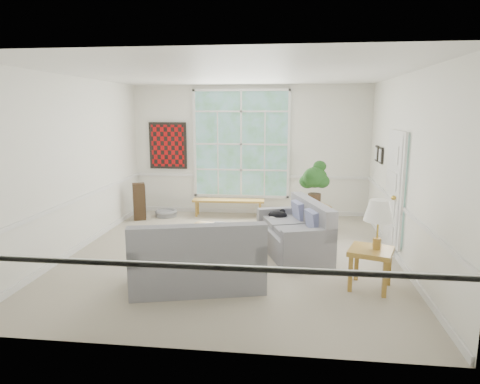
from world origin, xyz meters
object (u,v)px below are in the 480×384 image
(side_table, at_px, (370,269))
(loveseat_right, at_px, (293,228))
(end_table, at_px, (315,217))
(coffee_table, at_px, (223,241))
(loveseat_front, at_px, (197,252))

(side_table, bearing_deg, loveseat_right, 127.51)
(end_table, bearing_deg, coffee_table, -132.45)
(loveseat_front, height_order, coffee_table, loveseat_front)
(loveseat_front, distance_m, end_table, 3.68)
(coffee_table, bearing_deg, side_table, -15.52)
(end_table, relative_size, side_table, 0.88)
(coffee_table, distance_m, side_table, 2.54)
(loveseat_front, xyz_separation_m, coffee_table, (0.14, 1.40, -0.26))
(loveseat_front, relative_size, end_table, 3.62)
(loveseat_right, height_order, loveseat_front, loveseat_front)
(coffee_table, height_order, side_table, side_table)
(coffee_table, distance_m, end_table, 2.45)
(loveseat_right, distance_m, side_table, 1.73)
(loveseat_right, xyz_separation_m, coffee_table, (-1.19, -0.16, -0.23))
(loveseat_right, bearing_deg, coffee_table, 169.28)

